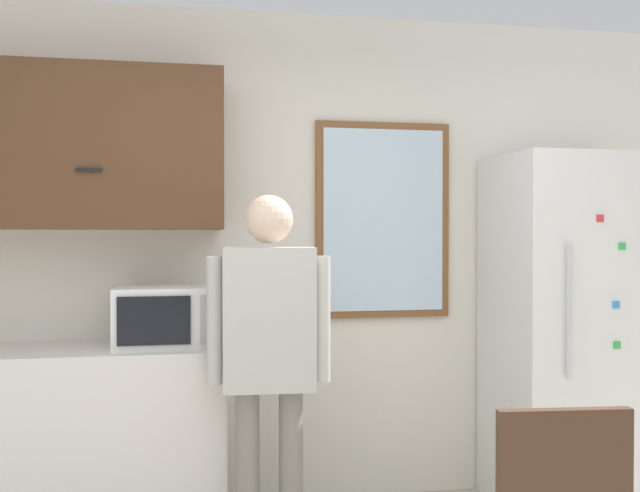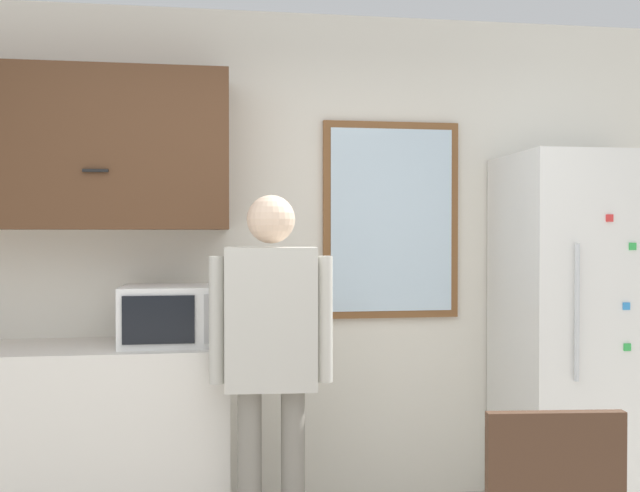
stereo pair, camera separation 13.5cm
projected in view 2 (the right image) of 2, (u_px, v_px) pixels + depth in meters
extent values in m
cube|color=silver|center=(273.00, 258.00, 3.94)|extent=(6.00, 0.06, 2.70)
cube|color=silver|center=(27.00, 443.00, 3.46)|extent=(1.95, 0.58, 0.93)
cube|color=#51331E|center=(31.00, 149.00, 3.54)|extent=(1.95, 0.37, 0.80)
cube|color=black|center=(95.00, 171.00, 3.40)|extent=(0.12, 0.01, 0.01)
cube|color=white|center=(171.00, 315.00, 3.55)|extent=(0.48, 0.39, 0.29)
cube|color=black|center=(159.00, 320.00, 3.34)|extent=(0.33, 0.01, 0.23)
cube|color=#B2B2B2|center=(211.00, 319.00, 3.38)|extent=(0.07, 0.01, 0.23)
cylinder|color=gray|center=(250.00, 474.00, 3.24)|extent=(0.11, 0.11, 0.78)
cylinder|color=gray|center=(293.00, 473.00, 3.25)|extent=(0.11, 0.11, 0.78)
cube|color=beige|center=(271.00, 318.00, 3.23)|extent=(0.43, 0.25, 0.64)
sphere|color=beige|center=(271.00, 219.00, 3.23)|extent=(0.22, 0.22, 0.22)
cylinder|color=beige|center=(217.00, 320.00, 3.21)|extent=(0.07, 0.07, 0.58)
cylinder|color=beige|center=(325.00, 319.00, 3.25)|extent=(0.07, 0.07, 0.58)
cube|color=white|center=(583.00, 333.00, 3.82)|extent=(0.81, 0.67, 1.90)
cylinder|color=silver|center=(577.00, 312.00, 3.43)|extent=(0.02, 0.02, 0.67)
cube|color=green|center=(633.00, 246.00, 3.49)|extent=(0.04, 0.01, 0.04)
cube|color=#338CDB|center=(626.00, 306.00, 3.49)|extent=(0.04, 0.01, 0.04)
cube|color=green|center=(627.00, 347.00, 3.49)|extent=(0.04, 0.01, 0.04)
cube|color=red|center=(610.00, 218.00, 3.47)|extent=(0.04, 0.01, 0.04)
cube|color=#472D1E|center=(555.00, 492.00, 2.15)|extent=(0.42, 0.08, 0.49)
cube|color=brown|center=(391.00, 220.00, 4.00)|extent=(0.77, 0.04, 1.10)
cube|color=silver|center=(392.00, 220.00, 3.98)|extent=(0.69, 0.01, 1.02)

